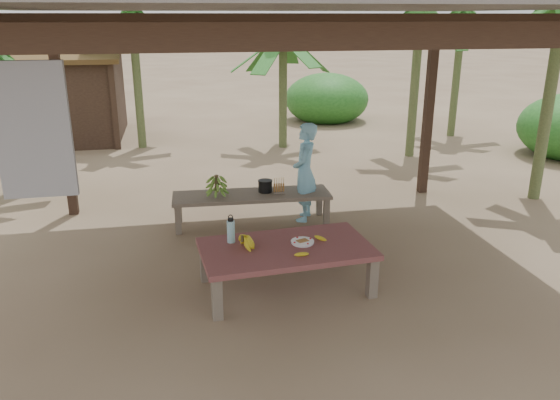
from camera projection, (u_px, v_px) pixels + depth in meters
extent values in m
plane|color=brown|center=(288.00, 262.00, 6.58)|extent=(80.00, 80.00, 0.00)
cube|color=black|center=(63.00, 125.00, 7.78)|extent=(0.13, 0.13, 2.70)
cube|color=black|center=(428.00, 112.00, 8.79)|extent=(0.13, 0.13, 2.70)
cube|color=black|center=(361.00, 36.00, 3.58)|extent=(5.80, 0.14, 0.18)
cube|color=black|center=(256.00, 25.00, 7.85)|extent=(5.80, 0.14, 0.18)
cube|color=black|center=(2.00, 29.00, 5.20)|extent=(0.14, 4.80, 0.18)
cube|color=black|center=(528.00, 27.00, 6.22)|extent=(0.14, 4.80, 0.18)
cube|color=slate|center=(289.00, 6.00, 5.64)|extent=(6.60, 5.60, 0.06)
cube|color=slate|center=(33.00, 131.00, 3.37)|extent=(0.45, 0.05, 0.85)
cube|color=brown|center=(217.00, 299.00, 5.29)|extent=(0.11, 0.11, 0.44)
cube|color=brown|center=(372.00, 278.00, 5.71)|extent=(0.11, 0.11, 0.44)
cube|color=brown|center=(205.00, 263.00, 6.06)|extent=(0.11, 0.11, 0.44)
cube|color=brown|center=(342.00, 247.00, 6.48)|extent=(0.11, 0.11, 0.44)
cube|color=maroon|center=(286.00, 249.00, 5.81)|extent=(1.87, 1.14, 0.06)
cube|color=brown|center=(178.00, 220.00, 7.38)|extent=(0.08, 0.08, 0.40)
cube|color=brown|center=(326.00, 212.00, 7.68)|extent=(0.08, 0.08, 0.40)
cube|color=brown|center=(179.00, 209.00, 7.81)|extent=(0.08, 0.08, 0.40)
cube|color=brown|center=(319.00, 202.00, 8.11)|extent=(0.08, 0.08, 0.40)
cube|color=brown|center=(252.00, 195.00, 7.67)|extent=(2.22, 0.69, 0.05)
cylinder|color=white|center=(302.00, 243.00, 5.86)|extent=(0.23, 0.23, 0.01)
cylinder|color=white|center=(303.00, 242.00, 5.86)|extent=(0.25, 0.25, 0.02)
cube|color=brown|center=(303.00, 241.00, 5.86)|extent=(0.15, 0.12, 0.02)
ellipsoid|color=yellow|center=(302.00, 254.00, 5.55)|extent=(0.18, 0.11, 0.04)
ellipsoid|color=yellow|center=(320.00, 238.00, 5.95)|extent=(0.15, 0.13, 0.04)
cylinder|color=#3EA9C1|center=(231.00, 232.00, 5.87)|extent=(0.09, 0.09, 0.24)
cylinder|color=black|center=(231.00, 220.00, 5.82)|extent=(0.06, 0.06, 0.03)
torus|color=black|center=(231.00, 217.00, 5.81)|extent=(0.05, 0.01, 0.05)
cylinder|color=black|center=(265.00, 186.00, 7.72)|extent=(0.19, 0.19, 0.17)
imported|color=#71B5D5|center=(305.00, 172.00, 7.76)|extent=(0.51, 0.61, 1.42)
cube|color=black|center=(32.00, 97.00, 12.88)|extent=(4.00, 3.00, 2.00)
cube|color=brown|center=(14.00, 39.00, 11.65)|extent=(4.40, 1.73, 1.00)
cube|color=brown|center=(32.00, 36.00, 13.23)|extent=(4.40, 1.73, 1.00)
cylinder|color=#596638|center=(415.00, 83.00, 11.11)|extent=(0.18, 0.18, 3.05)
cylinder|color=#596638|center=(283.00, 92.00, 11.96)|extent=(0.18, 0.18, 2.47)
cylinder|color=#596638|center=(137.00, 80.00, 11.86)|extent=(0.18, 0.18, 2.97)
cylinder|color=#596638|center=(548.00, 102.00, 8.41)|extent=(0.18, 0.18, 3.11)
cylinder|color=#596638|center=(0.00, 124.00, 8.75)|extent=(0.18, 0.18, 2.36)
cylinder|color=#596638|center=(457.00, 74.00, 13.05)|extent=(0.18, 0.18, 3.01)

